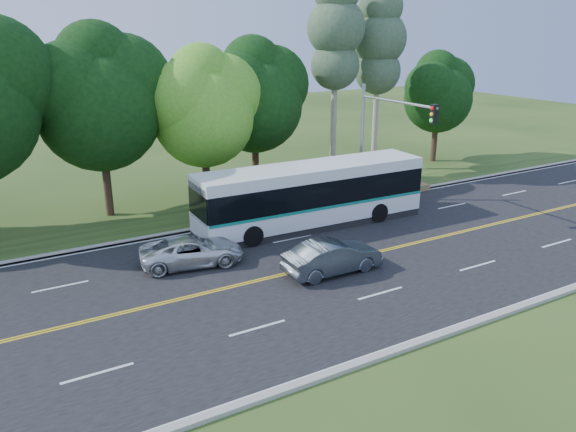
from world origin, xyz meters
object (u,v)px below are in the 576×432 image
transit_bus (311,196)px  sedan (333,257)px  traffic_signal (383,129)px  suv (192,251)px

transit_bus → sedan: bearing=-111.9°
traffic_signal → transit_bus: 5.96m
traffic_signal → transit_bus: bearing=-172.9°
traffic_signal → suv: (-12.47, -2.44, -4.02)m
traffic_signal → sedan: bearing=-140.2°
traffic_signal → sedan: 10.56m
transit_bus → suv: size_ratio=2.78×
sedan → transit_bus: bearing=-22.8°
traffic_signal → suv: bearing=-168.9°
traffic_signal → sedan: (-7.53, -6.27, -3.93)m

